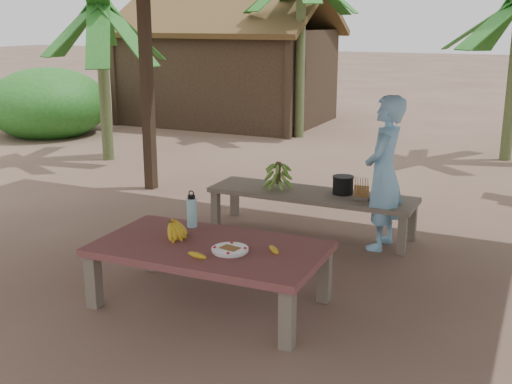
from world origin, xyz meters
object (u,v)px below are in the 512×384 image
at_px(ripe_banana_bunch, 170,229).
at_px(water_flask, 192,211).
at_px(bench, 311,197).
at_px(woman, 384,173).
at_px(cooking_pot, 343,185).
at_px(plate, 230,250).
at_px(work_table, 210,253).

xyz_separation_m(ripe_banana_bunch, water_flask, (0.01, 0.33, 0.06)).
relative_size(bench, woman, 1.44).
distance_m(water_flask, cooking_pot, 1.93).
distance_m(plate, water_flask, 0.73).
xyz_separation_m(cooking_pot, woman, (0.47, -0.21, 0.22)).
height_order(bench, plate, plate).
distance_m(work_table, cooking_pot, 2.15).
distance_m(ripe_banana_bunch, water_flask, 0.34).
height_order(plate, cooking_pot, cooking_pot).
relative_size(work_table, ripe_banana_bunch, 6.91).
bearing_deg(work_table, plate, -18.92).
distance_m(bench, ripe_banana_bunch, 2.06).
distance_m(bench, cooking_pot, 0.36).
bearing_deg(cooking_pot, ripe_banana_bunch, -111.27).
relative_size(water_flask, woman, 0.21).
bearing_deg(water_flask, woman, 50.46).
relative_size(ripe_banana_bunch, woman, 0.17).
bearing_deg(work_table, woman, 63.22).
relative_size(work_table, woman, 1.19).
relative_size(work_table, cooking_pot, 8.47).
bearing_deg(plate, ripe_banana_bunch, 171.49).
relative_size(ripe_banana_bunch, cooking_pot, 1.23).
relative_size(work_table, plate, 6.39).
bearing_deg(bench, plate, -87.01).
distance_m(work_table, water_flask, 0.54).
relative_size(bench, ripe_banana_bunch, 8.37).
height_order(bench, woman, woman).
xyz_separation_m(water_flask, cooking_pot, (0.80, 1.75, -0.09)).
xyz_separation_m(plate, cooking_pot, (0.22, 2.17, 0.02)).
height_order(work_table, cooking_pot, cooking_pot).
relative_size(bench, plate, 7.74).
height_order(cooking_pot, woman, woman).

